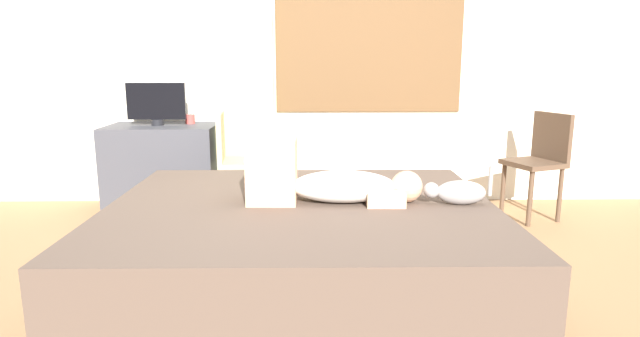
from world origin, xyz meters
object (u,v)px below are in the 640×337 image
Objects in this scene: bed at (302,251)px; desk at (164,169)px; person_lying at (325,181)px; chair_spare at (541,157)px; chair_by_desk at (234,157)px; tv_monitor at (156,103)px; cat at (457,192)px; cup at (190,119)px.

desk is at bearing 125.74° from bed.
person_lying is 1.09× the size of chair_spare.
bed is at bearing -68.50° from chair_by_desk.
person_lying is (0.12, 0.04, 0.38)m from bed.
person_lying is at bearing -50.23° from tv_monitor.
chair_spare is (1.07, 1.45, -0.08)m from cat.
chair_spare is at bearing -6.98° from cup.
cup is 0.09× the size of chair_by_desk.
chair_by_desk is (0.41, -0.32, -0.27)m from cup.
desk is 0.48m from cup.
cup is at bearing 25.37° from tv_monitor.
tv_monitor is 0.56× the size of chair_by_desk.
chair_spare is (3.09, -0.24, 0.14)m from desk.
bed is at bearing -142.85° from chair_spare.
person_lying reaches higher than chair_by_desk.
chair_by_desk is at bearing 111.50° from bed.
chair_by_desk reaches higher than bed.
desk is 3.10m from chair_spare.
desk is 1.05× the size of chair_by_desk.
cup reaches higher than cat.
chair_by_desk is at bearing 179.19° from chair_spare.
tv_monitor reaches higher than chair_spare.
desk reaches higher than cat.
chair_spare is at bearing 37.15° from bed.
tv_monitor is (-1.36, 1.63, 0.28)m from person_lying.
cat is at bearing -39.47° from tv_monitor.
tv_monitor is 0.31m from cup.
cat reaches higher than bed.
cat is 2.56m from cup.
person_lying is 2.07m from cup.
desk is 0.67m from chair_by_desk.
chair_by_desk is 1.00× the size of chair_spare.
chair_spare is at bearing 53.69° from cat.
chair_by_desk is at bearing -17.14° from tv_monitor.
cup is (-1.11, 1.75, 0.14)m from person_lying.
tv_monitor reaches higher than cup.
tv_monitor is at bearing -154.63° from cup.
cup is at bearing 173.02° from chair_spare.
cat is (0.82, -0.02, 0.33)m from bed.
tv_monitor reaches higher than desk.
bed is 25.96× the size of cup.
chair_by_desk is (0.65, -0.20, -0.41)m from tv_monitor.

